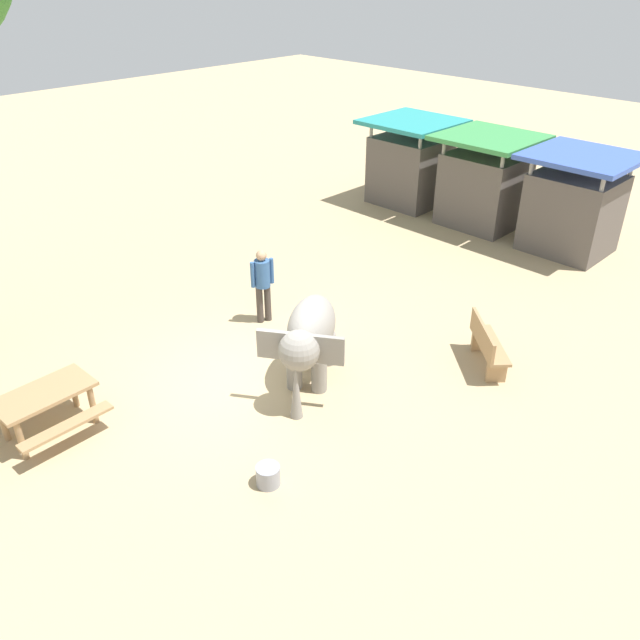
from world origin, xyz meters
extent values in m
plane|color=tan|center=(0.00, 0.00, 0.00)|extent=(60.00, 60.00, 0.00)
cylinder|color=gray|center=(1.10, 0.65, 0.32)|extent=(0.28, 0.28, 0.65)
cylinder|color=gray|center=(0.73, 0.40, 0.32)|extent=(0.28, 0.28, 0.65)
cylinder|color=gray|center=(0.61, 1.39, 0.32)|extent=(0.28, 0.28, 0.65)
cylinder|color=gray|center=(0.24, 1.14, 0.32)|extent=(0.28, 0.28, 0.65)
ellipsoid|color=gray|center=(0.67, 0.90, 1.03)|extent=(1.57, 1.80, 0.97)
sphere|color=gray|center=(1.22, 0.07, 1.15)|extent=(0.69, 0.69, 0.69)
cone|color=gray|center=(1.36, -0.15, 0.54)|extent=(0.22, 0.22, 1.08)
cube|color=gray|center=(1.54, 0.41, 1.15)|extent=(0.51, 0.38, 0.52)
cube|color=gray|center=(0.78, -0.10, 1.15)|extent=(0.51, 0.38, 0.52)
cylinder|color=#3F3833|center=(-1.43, 1.67, 0.41)|extent=(0.14, 0.14, 0.82)
cylinder|color=#3F3833|center=(-1.49, 1.50, 0.41)|extent=(0.14, 0.14, 0.82)
cylinder|color=#33598C|center=(-1.46, 1.59, 1.11)|extent=(0.32, 0.32, 0.58)
sphere|color=tan|center=(-1.46, 1.59, 1.51)|extent=(0.22, 0.22, 0.22)
cylinder|color=#33598C|center=(-1.39, 1.79, 1.12)|extent=(0.09, 0.09, 0.55)
cylinder|color=#33598C|center=(-1.52, 1.39, 1.12)|extent=(0.09, 0.09, 0.55)
cube|color=#9E7A51|center=(2.82, 3.44, 0.45)|extent=(1.30, 1.24, 0.06)
cube|color=#9E7A51|center=(2.70, 3.31, 0.68)|extent=(1.07, 0.99, 0.40)
cube|color=#9E7A51|center=(2.43, 3.79, 0.21)|extent=(0.30, 0.32, 0.42)
cube|color=#9E7A51|center=(3.20, 3.09, 0.21)|extent=(0.30, 0.32, 0.42)
cube|color=#9E7A51|center=(-1.21, -3.21, 0.75)|extent=(0.85, 1.52, 0.06)
cylinder|color=#9E7A51|center=(-1.54, -2.62, 0.36)|extent=(0.10, 0.10, 0.72)
cylinder|color=#9E7A51|center=(-0.90, -2.60, 0.36)|extent=(0.10, 0.10, 0.72)
cylinder|color=#9E7A51|center=(-1.51, -3.82, 0.36)|extent=(0.10, 0.10, 0.72)
cylinder|color=#9E7A51|center=(-0.87, -3.80, 0.36)|extent=(0.10, 0.10, 0.72)
cube|color=#9E7A51|center=(-1.83, -3.23, 0.44)|extent=(0.29, 1.51, 0.05)
cube|color=#9E7A51|center=(-0.59, -3.19, 0.44)|extent=(0.29, 1.51, 0.05)
cube|color=#59514C|center=(-3.87, 9.58, 1.00)|extent=(2.00, 1.80, 2.00)
cube|color=teal|center=(-3.87, 9.58, 2.46)|extent=(2.50, 2.50, 0.12)
cylinder|color=gray|center=(-2.97, 10.39, 1.20)|extent=(0.10, 0.10, 2.40)
cylinder|color=gray|center=(-2.97, 8.77, 1.20)|extent=(0.10, 0.10, 2.40)
cylinder|color=gray|center=(-4.77, 10.39, 1.20)|extent=(0.10, 0.10, 2.40)
cylinder|color=gray|center=(-4.77, 8.77, 1.20)|extent=(0.10, 0.10, 2.40)
cube|color=#59514C|center=(-1.27, 9.58, 1.00)|extent=(2.00, 1.80, 2.00)
cube|color=#388C47|center=(-1.27, 9.58, 2.46)|extent=(2.50, 2.50, 0.12)
cylinder|color=gray|center=(-0.37, 10.39, 1.20)|extent=(0.10, 0.10, 2.40)
cylinder|color=gray|center=(-0.37, 8.77, 1.20)|extent=(0.10, 0.10, 2.40)
cylinder|color=gray|center=(-2.17, 10.39, 1.20)|extent=(0.10, 0.10, 2.40)
cylinder|color=gray|center=(-2.17, 8.77, 1.20)|extent=(0.10, 0.10, 2.40)
cube|color=#59514C|center=(1.33, 9.58, 1.00)|extent=(2.00, 1.80, 2.00)
cube|color=#3856B2|center=(1.33, 9.58, 2.46)|extent=(2.50, 2.50, 0.12)
cylinder|color=gray|center=(2.23, 10.39, 1.20)|extent=(0.10, 0.10, 2.40)
cylinder|color=gray|center=(2.23, 8.77, 1.20)|extent=(0.10, 0.10, 2.40)
cylinder|color=gray|center=(0.43, 10.39, 1.20)|extent=(0.10, 0.10, 2.40)
cylinder|color=gray|center=(0.43, 8.77, 1.20)|extent=(0.10, 0.10, 2.40)
cylinder|color=gray|center=(2.21, -1.52, 0.16)|extent=(0.36, 0.36, 0.32)
camera|label=1|loc=(7.60, -5.90, 6.79)|focal=35.78mm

